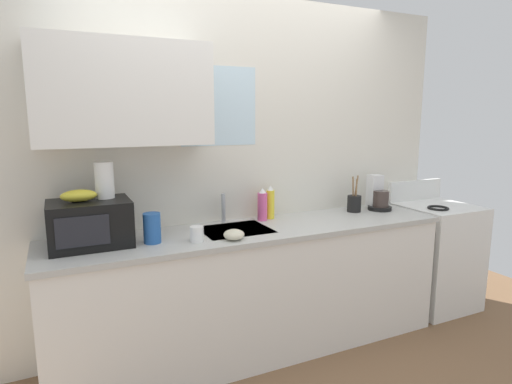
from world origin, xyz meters
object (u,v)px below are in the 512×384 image
Objects in this scene: dish_soap_bottle_pink at (262,205)px; small_bowl at (234,235)px; stove_range at (435,255)px; cereal_canister at (152,228)px; paper_towel_roll at (104,180)px; banana_bunch at (79,196)px; microwave at (90,223)px; coffee_maker at (378,197)px; mug_white at (197,234)px; dish_soap_bottle_yellow at (270,203)px; utensil_crock at (354,203)px.

small_bowl is at bearing -135.39° from dish_soap_bottle_pink.
stove_range is 2.51m from cereal_canister.
cereal_canister is (0.24, -0.15, -0.29)m from paper_towel_roll.
cereal_canister reaches higher than stove_range.
microwave is at bearing -1.80° from banana_bunch.
small_bowl is at bearing -17.02° from microwave.
stove_range is 4.50× the size of dish_soap_bottle_pink.
coffee_maker is at bearing 12.40° from small_bowl.
banana_bunch is at bearing 163.49° from mug_white.
dish_soap_bottle_yellow is at bearing 174.41° from coffee_maker.
paper_towel_roll is at bearing 153.95° from mug_white.
banana_bunch is at bearing 178.20° from microwave.
coffee_maker is at bearing 1.48° from banana_bunch.
utensil_crock is (1.64, 0.17, -0.02)m from cereal_canister.
coffee_maker is 0.96× the size of utensil_crock.
mug_white is (0.25, -0.09, -0.04)m from cereal_canister.
paper_towel_roll is at bearing -175.08° from dish_soap_bottle_yellow.
dish_soap_bottle_yellow is at bearing 6.51° from banana_bunch.
small_bowl is at bearing -17.67° from cereal_canister.
microwave is 0.36m from cereal_canister.
stove_range is at bearing -0.92° from microwave.
dish_soap_bottle_yellow is 0.62m from small_bowl.
dish_soap_bottle_pink is (1.09, 0.07, -0.27)m from paper_towel_roll.
paper_towel_roll is 1.69× the size of small_bowl.
banana_bunch is 0.80× the size of dish_soap_bottle_yellow.
paper_towel_roll is 0.75× the size of utensil_crock.
coffee_maker is (2.26, 0.06, -0.20)m from banana_bunch.
dish_soap_bottle_yellow reaches higher than dish_soap_bottle_pink.
dish_soap_bottle_pink is at bearing 44.61° from small_bowl.
dish_soap_bottle_pink is (1.19, 0.13, -0.02)m from microwave.
paper_towel_roll is 0.64m from mug_white.
mug_white is 1.42m from utensil_crock.
small_bowl is (-1.17, -0.32, -0.04)m from utensil_crock.
microwave is 1.64× the size of coffee_maker.
paper_towel_roll is (-2.69, 0.10, 0.82)m from stove_range.
banana_bunch reaches higher than utensil_crock.
mug_white is (0.64, -0.19, -0.26)m from banana_bunch.
coffee_maker is 1.12× the size of dish_soap_bottle_yellow.
coffee_maker is at bearing -2.86° from utensil_crock.
microwave is 1.99m from utensil_crock.
microwave is 1.58× the size of utensil_crock.
stove_range is 3.70× the size of utensil_crock.
banana_bunch is 2.05m from utensil_crock.
stove_range is at bearing 1.25° from cereal_canister.
paper_towel_roll is 0.40m from cereal_canister.
paper_towel_roll reaches higher than stove_range.
banana_bunch is at bearing 179.06° from stove_range.
utensil_crock is (2.03, 0.07, -0.23)m from banana_bunch.
paper_towel_roll reaches higher than banana_bunch.
utensil_crock is (1.88, 0.02, -0.31)m from paper_towel_roll.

